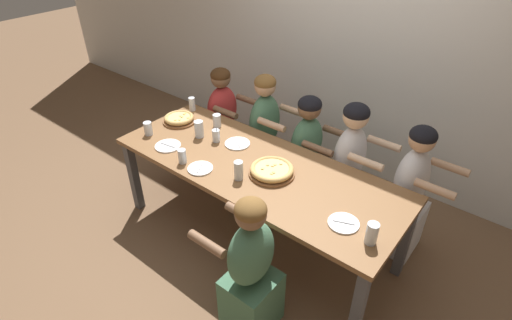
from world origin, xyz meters
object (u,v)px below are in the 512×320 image
object	(u,v)px
cocktail_glass_blue	(216,136)
empty_plate_a	(343,223)
pizza_board_second	(179,119)
diner_near_midright	(251,272)
empty_plate_b	(200,168)
empty_plate_d	(168,146)
pizza_board_main	(272,170)
diner_far_right	(407,197)
drinking_glass_f	(372,233)
drinking_glass_b	(239,170)
drinking_glass_g	(148,129)
diner_far_midleft	(265,137)
drinking_glass_c	(199,130)
diner_far_center	(306,157)
drinking_glass_d	(182,157)
diner_far_left	(223,123)
drinking_glass_a	(192,105)
empty_plate_c	(237,144)
diner_far_midright	(348,171)
drinking_glass_e	(217,121)

from	to	relation	value
cocktail_glass_blue	empty_plate_a	bearing A→B (deg)	-9.86
pizza_board_second	diner_near_midright	world-z (taller)	diner_near_midright
empty_plate_b	empty_plate_d	bearing A→B (deg)	172.17
pizza_board_main	diner_far_right	size ratio (longest dim) A/B	0.30
drinking_glass_f	drinking_glass_b	bearing A→B (deg)	-179.53
drinking_glass_g	diner_far_midleft	xyz separation A→B (m)	(0.60, 0.88, -0.27)
pizza_board_second	diner_near_midright	size ratio (longest dim) A/B	0.27
pizza_board_second	drinking_glass_c	distance (m)	0.34
drinking_glass_b	drinking_glass_c	xyz separation A→B (m)	(-0.67, 0.25, -0.01)
pizza_board_second	empty_plate_b	distance (m)	0.80
drinking_glass_c	diner_far_center	xyz separation A→B (m)	(0.71, 0.63, -0.31)
drinking_glass_d	diner_far_left	distance (m)	1.16
drinking_glass_c	drinking_glass_g	distance (m)	0.45
empty_plate_a	cocktail_glass_blue	bearing A→B (deg)	170.14
diner_far_right	empty_plate_d	bearing A→B (deg)	-62.37
drinking_glass_g	drinking_glass_f	bearing A→B (deg)	0.27
empty_plate_b	diner_far_center	xyz separation A→B (m)	(0.35, 0.97, -0.25)
empty_plate_b	cocktail_glass_blue	world-z (taller)	cocktail_glass_blue
empty_plate_a	drinking_glass_g	xyz separation A→B (m)	(-1.88, -0.05, 0.05)
drinking_glass_a	diner_far_right	bearing A→B (deg)	8.79
empty_plate_c	diner_far_center	size ratio (longest dim) A/B	0.19
pizza_board_main	pizza_board_second	xyz separation A→B (m)	(-1.16, 0.12, -0.00)
pizza_board_main	drinking_glass_d	size ratio (longest dim) A/B	2.98
diner_far_midleft	diner_far_center	bearing A→B (deg)	90.00
drinking_glass_d	diner_far_midright	distance (m)	1.40
drinking_glass_e	empty_plate_d	bearing A→B (deg)	-99.76
cocktail_glass_blue	diner_far_center	world-z (taller)	diner_far_center
diner_far_right	drinking_glass_d	bearing A→B (deg)	-55.91
empty_plate_c	drinking_glass_g	xyz separation A→B (m)	(-0.71, -0.36, 0.05)
empty_plate_d	diner_far_midleft	xyz separation A→B (m)	(0.32, 0.91, -0.22)
pizza_board_main	drinking_glass_g	bearing A→B (deg)	-170.45
empty_plate_b	empty_plate_c	distance (m)	0.45
drinking_glass_d	diner_far_left	xyz separation A→B (m)	(-0.50, 1.00, -0.31)
empty_plate_b	drinking_glass_c	world-z (taller)	drinking_glass_c
diner_far_midleft	empty_plate_c	bearing A→B (deg)	11.66
drinking_glass_a	diner_far_midleft	world-z (taller)	diner_far_midleft
drinking_glass_a	drinking_glass_d	distance (m)	0.90
drinking_glass_c	diner_far_left	bearing A→B (deg)	116.70
empty_plate_c	diner_far_midleft	size ratio (longest dim) A/B	0.18
drinking_glass_a	drinking_glass_c	distance (m)	0.52
diner_far_midright	diner_far_right	distance (m)	0.53
empty_plate_a	drinking_glass_e	distance (m)	1.57
pizza_board_second	diner_far_midright	distance (m)	1.59
diner_near_midright	diner_far_left	size ratio (longest dim) A/B	0.99
drinking_glass_g	diner_far_right	xyz separation A→B (m)	(2.03, 0.88, -0.28)
empty_plate_a	diner_far_center	world-z (taller)	diner_far_center
diner_near_midright	drinking_glass_c	bearing A→B (deg)	58.49
empty_plate_c	drinking_glass_b	distance (m)	0.49
drinking_glass_e	drinking_glass_g	bearing A→B (deg)	-127.76
cocktail_glass_blue	diner_near_midright	size ratio (longest dim) A/B	0.12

